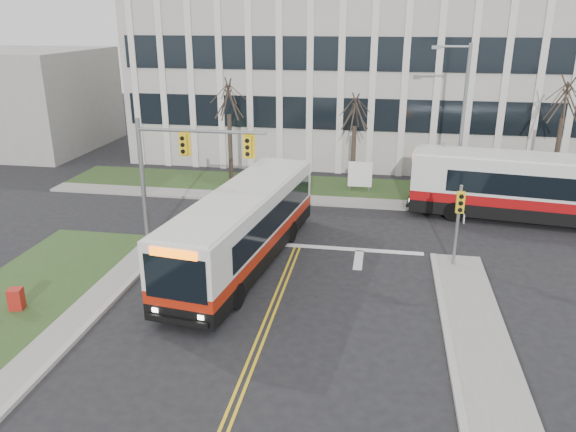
% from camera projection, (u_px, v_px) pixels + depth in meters
% --- Properties ---
extents(ground, '(120.00, 120.00, 0.00)m').
position_uv_depth(ground, '(262.00, 335.00, 19.75)').
color(ground, black).
rests_on(ground, ground).
extents(sidewalk_cross, '(44.00, 1.60, 0.14)m').
position_uv_depth(sidewalk_cross, '(400.00, 205.00, 33.03)').
color(sidewalk_cross, '#9E9B93').
rests_on(sidewalk_cross, ground).
extents(building_lawn, '(44.00, 5.00, 0.12)m').
position_uv_depth(building_lawn, '(399.00, 191.00, 35.63)').
color(building_lawn, '#2E4A1F').
rests_on(building_lawn, ground).
extents(office_building, '(40.00, 16.00, 12.00)m').
position_uv_depth(office_building, '(402.00, 76.00, 44.76)').
color(office_building, '#B8B2AA').
rests_on(office_building, ground).
extents(building_annex, '(12.00, 12.00, 8.00)m').
position_uv_depth(building_annex, '(23.00, 99.00, 46.67)').
color(building_annex, '#9E9B93').
rests_on(building_annex, ground).
extents(mast_arm_signal, '(6.11, 0.38, 6.20)m').
position_uv_depth(mast_arm_signal, '(175.00, 161.00, 25.85)').
color(mast_arm_signal, slate).
rests_on(mast_arm_signal, ground).
extents(signal_pole_near, '(0.34, 0.39, 3.80)m').
position_uv_depth(signal_pole_near, '(459.00, 215.00, 24.16)').
color(signal_pole_near, slate).
rests_on(signal_pole_near, ground).
extents(signal_pole_far, '(0.34, 0.39, 3.80)m').
position_uv_depth(signal_pole_far, '(442.00, 166.00, 32.05)').
color(signal_pole_far, slate).
rests_on(signal_pole_far, ground).
extents(streetlight, '(2.15, 0.25, 9.20)m').
position_uv_depth(streetlight, '(460.00, 117.00, 31.75)').
color(streetlight, slate).
rests_on(streetlight, ground).
extents(directory_sign, '(1.50, 0.12, 2.00)m').
position_uv_depth(directory_sign, '(360.00, 175.00, 35.19)').
color(directory_sign, slate).
rests_on(directory_sign, ground).
extents(tree_left, '(1.80, 1.80, 7.70)m').
position_uv_depth(tree_left, '(229.00, 100.00, 35.55)').
color(tree_left, '#42352B').
rests_on(tree_left, ground).
extents(tree_mid, '(1.80, 1.80, 6.82)m').
position_uv_depth(tree_mid, '(355.00, 113.00, 34.67)').
color(tree_mid, '#42352B').
rests_on(tree_mid, ground).
extents(tree_right, '(1.80, 1.80, 8.25)m').
position_uv_depth(tree_right, '(565.00, 102.00, 32.23)').
color(tree_right, '#42352B').
rests_on(tree_right, ground).
extents(bus_main, '(4.36, 12.78, 3.34)m').
position_uv_depth(bus_main, '(244.00, 229.00, 24.87)').
color(bus_main, silver).
rests_on(bus_main, ground).
extents(bus_cross, '(13.49, 4.62, 3.53)m').
position_uv_depth(bus_cross, '(538.00, 190.00, 30.06)').
color(bus_cross, silver).
rests_on(bus_cross, ground).
extents(newspaper_box_red, '(0.59, 0.55, 0.95)m').
position_uv_depth(newspaper_box_red, '(16.00, 300.00, 21.14)').
color(newspaper_box_red, '#A81D15').
rests_on(newspaper_box_red, ground).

